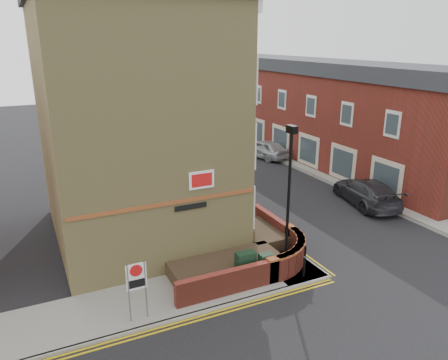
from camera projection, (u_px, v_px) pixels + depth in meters
ground at (267, 295)px, 17.19m from camera, size 120.00×120.00×0.00m
pavement_corner at (170, 296)px, 17.03m from camera, size 13.00×3.00×0.12m
pavement_main at (178, 176)px, 31.73m from camera, size 2.00×32.00×0.12m
pavement_far at (326, 169)px, 33.64m from camera, size 4.00×40.00×0.12m
kerb_side at (184, 317)px, 15.74m from camera, size 13.00×0.15×0.12m
kerb_main_near at (191, 175)px, 32.14m from camera, size 0.15×32.00×0.12m
kerb_main_far at (304, 172)px, 32.83m from camera, size 0.15×40.00×0.12m
yellow_lines_side at (186, 322)px, 15.55m from camera, size 13.00×0.28×0.01m
yellow_lines_main at (194, 175)px, 32.26m from camera, size 0.28×32.00×0.01m
corner_building at (135, 113)px, 20.97m from camera, size 8.95×10.40×13.60m
garden_wall at (238, 266)px, 19.34m from camera, size 6.80×6.00×1.20m
lamppost at (288, 200)px, 17.84m from camera, size 0.25×0.50×6.30m
utility_cabinet_large at (245, 266)px, 17.96m from camera, size 0.80×0.45×1.20m
utility_cabinet_small at (266, 266)px, 18.05m from camera, size 0.55×0.40×1.10m
bollard_near at (304, 267)px, 18.17m from camera, size 0.11×0.11×0.90m
bollard_far at (305, 256)px, 19.11m from camera, size 0.11×0.11×0.90m
zone_sign at (137, 281)px, 15.07m from camera, size 0.72×0.07×2.20m
far_terrace at (314, 108)px, 36.46m from camera, size 5.40×30.40×8.00m
far_terrace_cream at (212, 85)px, 54.49m from camera, size 5.40×12.40×8.00m
tree_near at (186, 117)px, 28.61m from camera, size 3.64×3.65×6.70m
tree_mid at (151, 96)px, 35.33m from camera, size 4.03×4.03×7.42m
tree_far at (127, 89)px, 42.29m from camera, size 3.81×3.81×7.00m
traffic_light_assembly at (147, 119)px, 38.78m from camera, size 0.20×0.16×4.20m
silver_car_near at (204, 165)px, 31.94m from camera, size 1.86×4.71×1.53m
red_car_main at (186, 147)px, 37.61m from camera, size 3.87×5.31×1.34m
grey_car_far at (366, 192)px, 26.38m from camera, size 3.39×5.80×1.58m
silver_car_far at (264, 149)px, 36.70m from camera, size 3.03×4.92×1.56m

